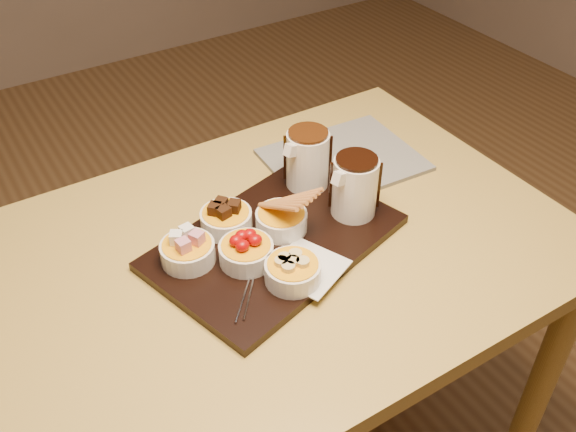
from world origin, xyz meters
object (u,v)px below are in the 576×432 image
serving_board (275,242)px  newspaper (343,160)px  dining_table (262,287)px  bowl_strawberries (246,253)px  pitcher_dark_chocolate (355,187)px  pitcher_milk_chocolate (308,160)px

serving_board → newspaper: size_ratio=1.42×
dining_table → newspaper: size_ratio=3.69×
bowl_strawberries → newspaper: size_ratio=0.31×
bowl_strawberries → pitcher_dark_chocolate: pitcher_dark_chocolate is taller
dining_table → pitcher_dark_chocolate: 0.27m
newspaper → bowl_strawberries: bearing=-148.7°
pitcher_dark_chocolate → dining_table: bearing=160.0°
serving_board → bowl_strawberries: 0.08m
dining_table → bowl_strawberries: bowl_strawberries is taller
bowl_strawberries → newspaper: bearing=28.1°
serving_board → bowl_strawberries: bearing=-176.4°
pitcher_dark_chocolate → newspaper: size_ratio=0.38×
bowl_strawberries → pitcher_dark_chocolate: bearing=3.1°
pitcher_dark_chocolate → pitcher_milk_chocolate: size_ratio=1.00×
dining_table → pitcher_milk_chocolate: pitcher_milk_chocolate is taller
pitcher_dark_chocolate → newspaper: 0.22m
pitcher_milk_chocolate → newspaper: size_ratio=0.38×
pitcher_dark_chocolate → pitcher_milk_chocolate: same height
pitcher_dark_chocolate → pitcher_milk_chocolate: bearing=85.6°
newspaper → dining_table: bearing=-149.4°
dining_table → pitcher_dark_chocolate: pitcher_dark_chocolate is taller
dining_table → newspaper: newspaper is taller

